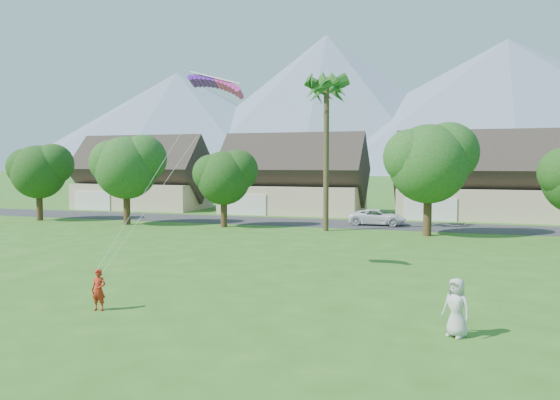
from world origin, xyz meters
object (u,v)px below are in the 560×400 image
at_px(kite_flyer, 99,290).
at_px(parafoil_kite, 217,83).
at_px(watcher, 456,307).
at_px(parked_car, 377,217).

xyz_separation_m(kite_flyer, parafoil_kite, (1.55, 7.55, 8.69)).
bearing_deg(kite_flyer, watcher, -0.41).
bearing_deg(parafoil_kite, watcher, -36.67).
height_order(kite_flyer, watcher, watcher).
relative_size(parked_car, parafoil_kite, 1.83).
distance_m(kite_flyer, parafoil_kite, 11.61).
relative_size(watcher, parafoil_kite, 0.69).
bearing_deg(parafoil_kite, parked_car, 72.83).
bearing_deg(kite_flyer, parked_car, 74.52).
height_order(parked_car, parafoil_kite, parafoil_kite).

